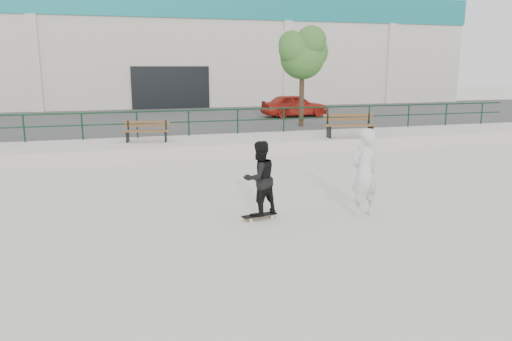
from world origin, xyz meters
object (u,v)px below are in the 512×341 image
object	(u,v)px
red_car	(294,105)
standing_skater	(259,178)
skateboard	(259,216)
bench_right	(349,126)
tree	(303,52)
bench_left	(147,131)
seated_skater	(364,173)

from	to	relation	value
red_car	standing_skater	world-z (taller)	red_car
red_car	skateboard	xyz separation A→B (m)	(-6.83, -15.69, -1.04)
bench_right	standing_skater	world-z (taller)	standing_skater
tree	standing_skater	distance (m)	13.16
tree	skateboard	size ratio (longest dim) A/B	5.55
tree	standing_skater	bearing A→B (deg)	-115.87
bench_left	seated_skater	bearing A→B (deg)	-55.51
bench_left	red_car	distance (m)	10.98
standing_skater	seated_skater	bearing A→B (deg)	149.97
bench_left	standing_skater	xyz separation A→B (m)	(1.64, -8.70, 0.02)
bench_left	seated_skater	xyz separation A→B (m)	(3.87, -9.14, 0.09)
bench_right	seated_skater	xyz separation A→B (m)	(-3.77, -8.04, 0.01)
bench_left	tree	bearing A→B (deg)	33.00
bench_left	tree	size ratio (longest dim) A/B	0.38
bench_right	skateboard	distance (m)	9.72
seated_skater	tree	bearing A→B (deg)	-118.94
seated_skater	skateboard	bearing A→B (deg)	-24.31
bench_left	tree	xyz separation A→B (m)	(7.23, 2.84, 2.97)
bench_right	seated_skater	world-z (taller)	seated_skater
tree	seated_skater	size ratio (longest dim) A/B	2.31
tree	seated_skater	xyz separation A→B (m)	(-3.37, -11.98, -2.88)
skateboard	seated_skater	xyz separation A→B (m)	(2.23, -0.44, 0.89)
bench_right	seated_skater	size ratio (longest dim) A/B	1.06
skateboard	standing_skater	xyz separation A→B (m)	(-0.00, 0.00, 0.82)
tree	red_car	distance (m)	5.11
bench_right	seated_skater	distance (m)	8.88
bench_right	skateboard	bearing A→B (deg)	-116.29
standing_skater	seated_skater	world-z (taller)	seated_skater
skateboard	seated_skater	distance (m)	2.44
bench_left	skateboard	world-z (taller)	bench_left
bench_right	tree	world-z (taller)	tree
skateboard	tree	bearing A→B (deg)	52.57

